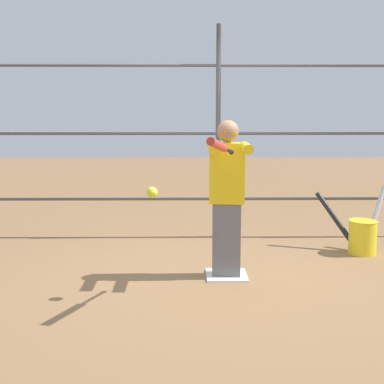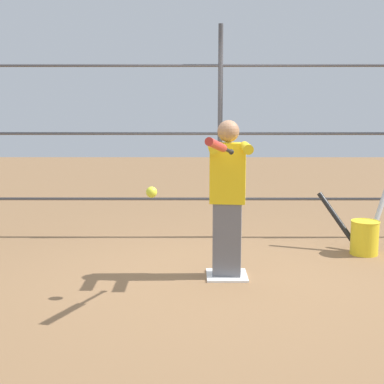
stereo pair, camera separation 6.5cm
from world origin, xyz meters
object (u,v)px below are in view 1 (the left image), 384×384
object	(u,v)px
softball_in_flight	(152,192)
bat_bucket	(362,234)
batter	(227,194)
baseball_bat_swinging	(220,146)

from	to	relation	value
softball_in_flight	bat_bucket	distance (m)	2.80
batter	baseball_bat_swinging	world-z (taller)	batter
softball_in_flight	bat_bucket	world-z (taller)	softball_in_flight
bat_bucket	batter	bearing A→B (deg)	27.60
batter	softball_in_flight	distance (m)	0.91
baseball_bat_swinging	batter	bearing A→B (deg)	-98.90
baseball_bat_swinging	bat_bucket	xyz separation A→B (m)	(-1.74, -1.69, -1.14)
softball_in_flight	bat_bucket	bearing A→B (deg)	-148.25
batter	bat_bucket	world-z (taller)	batter
baseball_bat_swinging	softball_in_flight	world-z (taller)	baseball_bat_swinging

